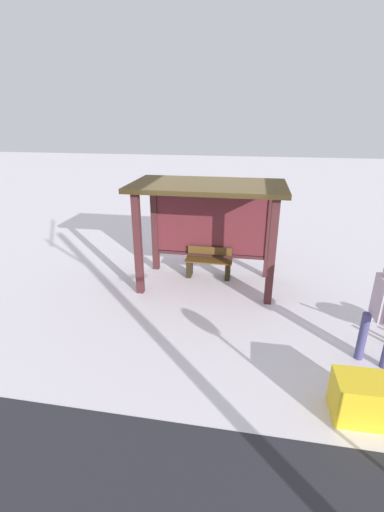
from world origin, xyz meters
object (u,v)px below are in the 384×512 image
at_px(bus_shelter, 209,207).
at_px(bench_left_inside, 209,264).
at_px(person_walking, 383,307).
at_px(grit_bin, 360,398).

bearing_deg(bus_shelter, bench_left_inside, 90.00).
bearing_deg(person_walking, bus_shelter, 139.68).
relative_size(bus_shelter, bench_left_inside, 2.90).
bearing_deg(bench_left_inside, person_walking, -42.62).
bearing_deg(bus_shelter, grit_bin, -56.24).
bearing_deg(bench_left_inside, grit_bin, -57.71).
xyz_separation_m(bench_left_inside, person_walking, (3.14, -2.89, 0.72)).
bearing_deg(grit_bin, bus_shelter, 123.76).
distance_m(bus_shelter, grit_bin, 4.95).
relative_size(bench_left_inside, person_walking, 0.65).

